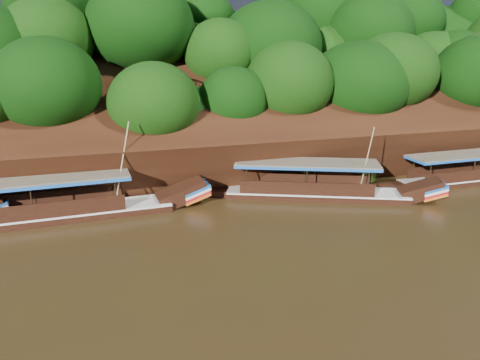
{
  "coord_description": "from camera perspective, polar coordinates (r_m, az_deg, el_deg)",
  "views": [
    {
      "loc": [
        -12.25,
        -19.85,
        10.17
      ],
      "look_at": [
        -4.07,
        7.0,
        1.71
      ],
      "focal_mm": 35.0,
      "sensor_mm": 36.0,
      "label": 1
    }
  ],
  "objects": [
    {
      "name": "boat_0",
      "position": [
        39.11,
        27.1,
        0.58
      ],
      "size": [
        13.67,
        2.37,
        5.07
      ],
      "rotation": [
        0.0,
        0.0,
        0.01
      ],
      "color": "black",
      "rests_on": "ground"
    },
    {
      "name": "ground",
      "position": [
        25.44,
        13.6,
        -7.28
      ],
      "size": [
        160.0,
        160.0,
        0.0
      ],
      "primitive_type": "plane",
      "color": "black",
      "rests_on": "ground"
    },
    {
      "name": "boat_2",
      "position": [
        29.51,
        -20.41,
        -3.28
      ],
      "size": [
        16.54,
        3.15,
        6.01
      ],
      "rotation": [
        0.0,
        0.0,
        0.05
      ],
      "color": "black",
      "rests_on": "ground"
    },
    {
      "name": "boat_1",
      "position": [
        31.68,
        10.67,
        -1.19
      ],
      "size": [
        13.84,
        7.29,
        5.47
      ],
      "rotation": [
        0.0,
        0.0,
        -0.4
      ],
      "color": "black",
      "rests_on": "ground"
    },
    {
      "name": "reeds",
      "position": [
        32.12,
        -0.24,
        -0.08
      ],
      "size": [
        49.16,
        2.02,
        2.12
      ],
      "color": "#2F5916",
      "rests_on": "ground"
    },
    {
      "name": "riverbank",
      "position": [
        45.06,
        -0.9,
        6.19
      ],
      "size": [
        120.0,
        30.06,
        19.4
      ],
      "color": "black",
      "rests_on": "ground"
    }
  ]
}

